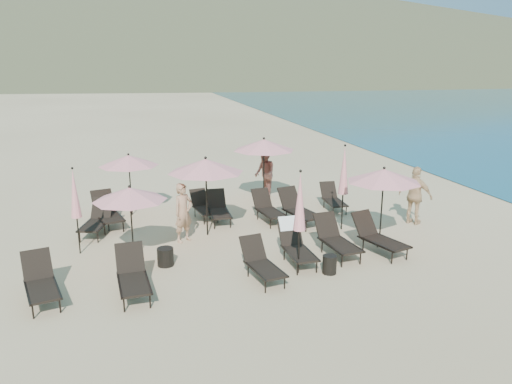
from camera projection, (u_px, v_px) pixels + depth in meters
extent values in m
plane|color=#D6BA8C|center=(284.00, 267.00, 12.92)|extent=(800.00, 800.00, 0.00)
cone|color=brown|center=(231.00, 23.00, 301.36)|extent=(690.00, 690.00, 55.00)
cone|color=brown|center=(398.00, 45.00, 363.32)|extent=(280.00, 280.00, 32.00)
cube|color=beige|center=(50.00, 36.00, 287.94)|extent=(18.00, 16.00, 38.00)
cube|color=black|center=(43.00, 291.00, 10.77)|extent=(0.92, 1.34, 0.05)
cube|color=black|center=(37.00, 265.00, 11.39)|extent=(0.73, 0.61, 0.63)
cylinder|color=black|center=(33.00, 311.00, 10.27)|extent=(0.04, 0.04, 0.35)
cylinder|color=black|center=(28.00, 291.00, 11.15)|extent=(0.04, 0.04, 0.35)
cylinder|color=black|center=(60.00, 305.00, 10.51)|extent=(0.04, 0.04, 0.35)
cylinder|color=black|center=(53.00, 286.00, 11.40)|extent=(0.04, 0.04, 0.35)
cube|color=black|center=(27.00, 292.00, 10.67)|extent=(0.39, 1.34, 0.04)
cube|color=black|center=(57.00, 286.00, 10.96)|extent=(0.39, 1.34, 0.04)
cube|color=black|center=(134.00, 284.00, 11.06)|extent=(0.75, 1.30, 0.05)
cube|color=black|center=(130.00, 258.00, 11.75)|extent=(0.68, 0.52, 0.65)
cylinder|color=black|center=(124.00, 304.00, 10.54)|extent=(0.04, 0.04, 0.35)
cylinder|color=black|center=(120.00, 284.00, 11.53)|extent=(0.04, 0.04, 0.35)
cylinder|color=black|center=(150.00, 301.00, 10.71)|extent=(0.04, 0.04, 0.35)
cylinder|color=black|center=(144.00, 280.00, 11.70)|extent=(0.04, 0.04, 0.35)
cube|color=black|center=(119.00, 285.00, 11.00)|extent=(0.15, 1.41, 0.04)
cube|color=black|center=(148.00, 281.00, 11.20)|extent=(0.15, 1.41, 0.04)
cube|color=black|center=(266.00, 270.00, 11.89)|extent=(0.79, 1.24, 0.05)
cube|color=black|center=(253.00, 248.00, 12.50)|extent=(0.66, 0.53, 0.59)
cylinder|color=black|center=(265.00, 286.00, 11.41)|extent=(0.03, 0.03, 0.33)
cylinder|color=black|center=(248.00, 270.00, 12.29)|extent=(0.03, 0.03, 0.33)
cylinder|color=black|center=(285.00, 283.00, 11.61)|extent=(0.03, 0.03, 0.33)
cylinder|color=black|center=(266.00, 267.00, 12.49)|extent=(0.03, 0.03, 0.33)
cube|color=black|center=(254.00, 271.00, 11.82)|extent=(0.27, 1.28, 0.04)
cube|color=black|center=(276.00, 267.00, 12.05)|extent=(0.27, 1.28, 0.04)
cube|color=black|center=(300.00, 254.00, 12.85)|extent=(0.64, 1.20, 0.05)
cube|color=black|center=(290.00, 233.00, 13.51)|extent=(0.62, 0.46, 0.61)
cylinder|color=black|center=(297.00, 269.00, 12.36)|extent=(0.04, 0.04, 0.34)
cylinder|color=black|center=(284.00, 254.00, 13.31)|extent=(0.04, 0.04, 0.34)
cylinder|color=black|center=(317.00, 267.00, 12.50)|extent=(0.04, 0.04, 0.34)
cylinder|color=black|center=(302.00, 252.00, 13.45)|extent=(0.04, 0.04, 0.34)
cube|color=black|center=(289.00, 254.00, 12.81)|extent=(0.07, 1.33, 0.04)
cube|color=black|center=(310.00, 252.00, 12.97)|extent=(0.07, 1.33, 0.04)
cube|color=silver|center=(289.00, 224.00, 13.59)|extent=(0.54, 0.29, 0.37)
cube|color=black|center=(341.00, 246.00, 13.36)|extent=(0.79, 1.33, 0.05)
cube|color=black|center=(326.00, 225.00, 14.05)|extent=(0.70, 0.55, 0.65)
cylinder|color=black|center=(342.00, 261.00, 12.84)|extent=(0.04, 0.04, 0.36)
cylinder|color=black|center=(322.00, 246.00, 13.82)|extent=(0.04, 0.04, 0.36)
cylinder|color=black|center=(360.00, 258.00, 13.02)|extent=(0.04, 0.04, 0.36)
cylinder|color=black|center=(339.00, 244.00, 14.01)|extent=(0.04, 0.04, 0.36)
cube|color=black|center=(330.00, 246.00, 13.30)|extent=(0.20, 1.42, 0.04)
cube|color=black|center=(351.00, 243.00, 13.51)|extent=(0.20, 1.42, 0.04)
cube|color=black|center=(385.00, 243.00, 13.57)|extent=(0.99, 1.41, 0.05)
cube|color=black|center=(364.00, 223.00, 14.20)|extent=(0.77, 0.65, 0.66)
cylinder|color=black|center=(392.00, 258.00, 13.04)|extent=(0.04, 0.04, 0.36)
cylinder|color=black|center=(363.00, 245.00, 13.95)|extent=(0.04, 0.04, 0.36)
cylinder|color=black|center=(407.00, 254.00, 13.31)|extent=(0.04, 0.04, 0.36)
cylinder|color=black|center=(378.00, 241.00, 14.22)|extent=(0.04, 0.04, 0.36)
cube|color=black|center=(375.00, 244.00, 13.45)|extent=(0.45, 1.39, 0.04)
cube|color=black|center=(393.00, 240.00, 13.77)|extent=(0.45, 1.39, 0.04)
cube|color=black|center=(94.00, 225.00, 15.03)|extent=(0.93, 1.34, 0.05)
cube|color=black|center=(102.00, 208.00, 15.75)|extent=(0.73, 0.61, 0.63)
cylinder|color=black|center=(80.00, 237.00, 14.60)|extent=(0.04, 0.04, 0.35)
cylinder|color=black|center=(92.00, 225.00, 15.61)|extent=(0.04, 0.04, 0.35)
cylinder|color=black|center=(98.00, 237.00, 14.58)|extent=(0.04, 0.04, 0.35)
cylinder|color=black|center=(109.00, 226.00, 15.60)|extent=(0.04, 0.04, 0.35)
cube|color=black|center=(85.00, 225.00, 15.09)|extent=(0.41, 1.33, 0.04)
cube|color=black|center=(105.00, 225.00, 15.07)|extent=(0.41, 1.33, 0.04)
cube|color=black|center=(109.00, 217.00, 15.77)|extent=(0.98, 1.44, 0.05)
cube|color=black|center=(103.00, 201.00, 16.44)|extent=(0.78, 0.65, 0.67)
cylinder|color=black|center=(105.00, 229.00, 15.23)|extent=(0.04, 0.04, 0.37)
cylinder|color=black|center=(97.00, 219.00, 16.18)|extent=(0.04, 0.04, 0.37)
cylinder|color=black|center=(123.00, 226.00, 15.49)|extent=(0.04, 0.04, 0.37)
cylinder|color=black|center=(115.00, 217.00, 16.44)|extent=(0.04, 0.04, 0.37)
cube|color=black|center=(99.00, 218.00, 15.66)|extent=(0.41, 1.43, 0.04)
cube|color=black|center=(119.00, 215.00, 15.97)|extent=(0.41, 1.43, 0.04)
cube|color=black|center=(220.00, 213.00, 16.25)|extent=(0.64, 1.20, 0.05)
cube|color=black|center=(216.00, 199.00, 16.93)|extent=(0.62, 0.46, 0.61)
cylinder|color=black|center=(214.00, 224.00, 15.77)|extent=(0.04, 0.04, 0.34)
cylinder|color=black|center=(210.00, 215.00, 16.73)|extent=(0.04, 0.04, 0.34)
cylinder|color=black|center=(230.00, 223.00, 15.88)|extent=(0.04, 0.04, 0.34)
cylinder|color=black|center=(225.00, 214.00, 16.84)|extent=(0.04, 0.04, 0.34)
cube|color=black|center=(211.00, 213.00, 16.23)|extent=(0.07, 1.34, 0.04)
cube|color=black|center=(229.00, 212.00, 16.36)|extent=(0.07, 1.34, 0.04)
cube|color=black|center=(206.00, 211.00, 16.66)|extent=(0.76, 1.18, 0.05)
cube|color=black|center=(199.00, 197.00, 17.24)|extent=(0.63, 0.51, 0.57)
cylinder|color=black|center=(204.00, 220.00, 16.20)|extent=(0.03, 0.03, 0.31)
cylinder|color=black|center=(195.00, 212.00, 17.03)|extent=(0.03, 0.03, 0.31)
cylinder|color=black|center=(218.00, 218.00, 16.40)|extent=(0.03, 0.03, 0.31)
cylinder|color=black|center=(208.00, 211.00, 17.22)|extent=(0.03, 0.03, 0.31)
cube|color=black|center=(198.00, 211.00, 16.58)|extent=(0.27, 1.22, 0.04)
cube|color=black|center=(213.00, 209.00, 16.81)|extent=(0.27, 1.22, 0.04)
cube|color=black|center=(271.00, 213.00, 16.29)|extent=(0.80, 1.29, 0.05)
cube|color=black|center=(262.00, 198.00, 16.94)|extent=(0.69, 0.55, 0.62)
cylinder|color=black|center=(271.00, 224.00, 15.79)|extent=(0.04, 0.04, 0.34)
cylinder|color=black|center=(258.00, 215.00, 16.71)|extent=(0.04, 0.04, 0.34)
cylinder|color=black|center=(285.00, 222.00, 15.99)|extent=(0.04, 0.04, 0.34)
cylinder|color=black|center=(272.00, 213.00, 16.91)|extent=(0.04, 0.04, 0.34)
cube|color=black|center=(262.00, 213.00, 16.22)|extent=(0.25, 1.35, 0.04)
cube|color=black|center=(279.00, 211.00, 16.45)|extent=(0.25, 1.35, 0.04)
cube|color=black|center=(335.00, 203.00, 17.57)|extent=(0.63, 1.14, 0.05)
cube|color=black|center=(328.00, 190.00, 18.21)|extent=(0.59, 0.45, 0.57)
cylinder|color=black|center=(333.00, 211.00, 17.13)|extent=(0.03, 0.03, 0.32)
cylinder|color=black|center=(324.00, 204.00, 18.04)|extent=(0.03, 0.03, 0.32)
cylinder|color=black|center=(346.00, 210.00, 17.22)|extent=(0.03, 0.03, 0.32)
cylinder|color=black|center=(337.00, 203.00, 18.13)|extent=(0.03, 0.03, 0.32)
cube|color=black|center=(327.00, 202.00, 17.56)|extent=(0.10, 1.25, 0.04)
cube|color=black|center=(342.00, 202.00, 17.67)|extent=(0.10, 1.25, 0.04)
cube|color=black|center=(304.00, 214.00, 16.06)|extent=(0.99, 1.46, 0.06)
cube|color=black|center=(289.00, 198.00, 16.74)|extent=(0.79, 0.66, 0.69)
cylinder|color=black|center=(306.00, 226.00, 15.51)|extent=(0.04, 0.04, 0.38)
cylinder|color=black|center=(286.00, 216.00, 16.48)|extent=(0.04, 0.04, 0.38)
cylinder|color=black|center=(321.00, 223.00, 15.77)|extent=(0.04, 0.04, 0.38)
cylinder|color=black|center=(301.00, 214.00, 16.74)|extent=(0.04, 0.04, 0.38)
cube|color=black|center=(294.00, 215.00, 15.95)|extent=(0.41, 1.46, 0.04)
cube|color=black|center=(311.00, 212.00, 16.26)|extent=(0.41, 1.46, 0.04)
cylinder|color=black|center=(132.00, 226.00, 13.10)|extent=(0.04, 0.04, 1.92)
cone|color=#EE9586|center=(130.00, 194.00, 12.87)|extent=(1.92, 1.92, 0.35)
sphere|color=black|center=(129.00, 187.00, 12.82)|extent=(0.07, 0.07, 0.07)
cylinder|color=black|center=(207.00, 199.00, 14.99)|extent=(0.05, 0.05, 2.27)
cone|color=#EE9586|center=(206.00, 166.00, 14.73)|extent=(2.27, 2.27, 0.41)
sphere|color=black|center=(206.00, 158.00, 14.67)|extent=(0.09, 0.09, 0.09)
cylinder|color=black|center=(382.00, 208.00, 14.38)|extent=(0.04, 0.04, 2.11)
cone|color=#EE9586|center=(384.00, 176.00, 14.13)|extent=(2.11, 2.11, 0.38)
sphere|color=black|center=(384.00, 168.00, 14.08)|extent=(0.08, 0.08, 0.08)
cylinder|color=black|center=(130.00, 187.00, 17.03)|extent=(0.04, 0.04, 2.01)
cone|color=#EE9586|center=(129.00, 160.00, 16.80)|extent=(2.01, 2.01, 0.36)
sphere|color=black|center=(128.00, 154.00, 16.75)|extent=(0.08, 0.08, 0.08)
cylinder|color=black|center=(264.00, 172.00, 18.58)|extent=(0.05, 0.05, 2.28)
cone|color=#EE9586|center=(264.00, 145.00, 18.32)|extent=(2.28, 2.28, 0.41)
sphere|color=black|center=(264.00, 138.00, 18.25)|extent=(0.09, 0.09, 0.09)
cylinder|color=black|center=(299.00, 252.00, 12.40)|extent=(0.04, 0.04, 1.14)
cone|color=#EE9586|center=(300.00, 202.00, 12.07)|extent=(0.31, 0.31, 1.45)
sphere|color=black|center=(301.00, 171.00, 11.88)|extent=(0.07, 0.07, 0.07)
cylinder|color=black|center=(342.00, 212.00, 15.65)|extent=(0.04, 0.04, 1.17)
cone|color=#EE9586|center=(344.00, 170.00, 15.31)|extent=(0.32, 0.32, 1.48)
sphere|color=black|center=(345.00, 145.00, 15.11)|extent=(0.07, 0.07, 0.07)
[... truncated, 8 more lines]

